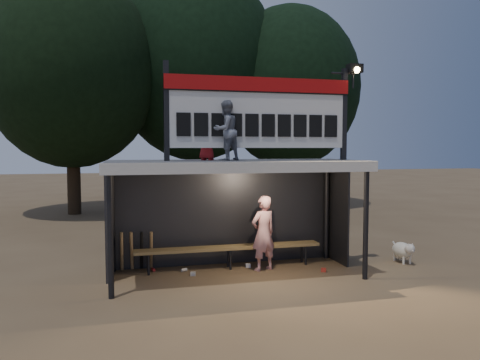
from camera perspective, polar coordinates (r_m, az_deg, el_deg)
The scene contains 13 objects.
ground at distance 9.65m, azimuth -0.58°, elevation -11.52°, with size 80.00×80.00×0.00m, color brown.
player at distance 9.86m, azimuth 2.86°, elevation -6.48°, with size 0.57×0.38×1.58m, color white.
child_a at distance 9.16m, azimuth -1.75°, elevation 6.03°, with size 0.57×0.44×1.17m, color slate.
child_b at distance 9.46m, azimuth -4.04°, elevation 4.95°, with size 0.41×0.27×0.84m, color #AC1A1D.
dugout_shelter at distance 9.56m, azimuth -0.93°, elevation -0.41°, with size 5.10×2.08×2.32m.
scoreboard_assembly at distance 9.46m, azimuth 2.74°, elevation 8.50°, with size 4.10×0.27×1.99m.
bench at distance 10.06m, azimuth -1.33°, elevation -8.32°, with size 4.00×0.35×0.48m.
tree_left at distance 19.34m, azimuth -19.89°, elevation 12.49°, with size 6.46×6.46×9.27m.
tree_mid at distance 21.09m, azimuth -5.45°, elevation 13.77°, with size 7.22×7.22×10.36m.
tree_right at distance 20.98m, azimuth 6.07°, elevation 11.12°, with size 6.08×6.08×8.72m.
dog at distance 11.19m, azimuth 19.28°, elevation -8.09°, with size 0.36×0.81×0.49m.
bats at distance 10.09m, azimuth -12.50°, elevation -8.40°, with size 0.67×0.35×0.84m.
litter at distance 9.86m, azimuth -2.75°, elevation -10.95°, with size 3.53×1.04×0.08m.
Camera 1 is at (-2.19, -9.03, 2.58)m, focal length 35.00 mm.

